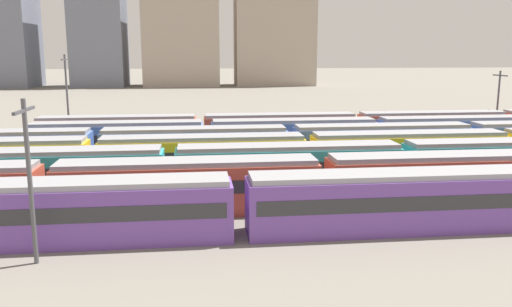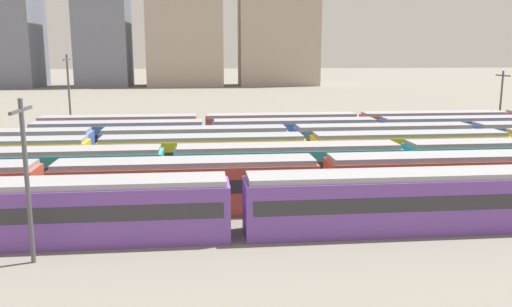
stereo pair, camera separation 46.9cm
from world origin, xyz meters
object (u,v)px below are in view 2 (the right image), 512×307
(train_track_5, at_px, (295,136))
(catenary_pole_3, at_px, (69,95))
(train_track_6, at_px, (359,128))
(train_track_4, at_px, (471,141))
(train_track_3, at_px, (506,150))
(catenary_pole_2, at_px, (26,173))
(train_track_1, at_px, (321,182))
(train_track_2, at_px, (288,167))
(catenary_pole_1, at_px, (501,100))

(train_track_5, height_order, catenary_pole_3, catenary_pole_3)
(train_track_6, bearing_deg, train_track_4, -49.72)
(train_track_4, relative_size, train_track_6, 1.51)
(train_track_3, xyz_separation_m, catenary_pole_2, (-37.48, -18.52, 2.98))
(train_track_6, distance_m, catenary_pole_2, 44.22)
(train_track_1, distance_m, train_track_3, 22.60)
(train_track_3, distance_m, train_track_4, 5.25)
(train_track_2, distance_m, train_track_4, 23.35)
(catenary_pole_2, bearing_deg, train_track_6, 50.65)
(train_track_1, height_order, train_track_5, same)
(train_track_1, bearing_deg, train_track_3, 27.39)
(train_track_1, relative_size, train_track_6, 1.00)
(train_track_1, relative_size, train_track_2, 1.34)
(catenary_pole_2, xyz_separation_m, catenary_pole_3, (-6.45, 37.06, 1.01))
(train_track_1, distance_m, train_track_6, 28.06)
(train_track_5, relative_size, catenary_pole_3, 5.23)
(catenary_pole_2, bearing_deg, train_track_5, 56.41)
(catenary_pole_1, bearing_deg, train_track_1, -136.26)
(train_track_1, relative_size, catenary_pole_3, 7.00)
(train_track_2, relative_size, train_track_4, 0.50)
(train_track_5, xyz_separation_m, train_track_6, (8.77, 5.20, 0.00))
(catenary_pole_2, bearing_deg, train_track_4, 32.81)
(catenary_pole_1, bearing_deg, train_track_2, -143.23)
(train_track_4, relative_size, catenary_pole_2, 12.91)
(catenary_pole_2, relative_size, catenary_pole_3, 0.82)
(train_track_3, distance_m, catenary_pole_2, 41.91)
(train_track_2, height_order, train_track_6, same)
(catenary_pole_1, relative_size, catenary_pole_2, 0.98)
(train_track_4, height_order, train_track_6, same)
(train_track_4, xyz_separation_m, catenary_pole_2, (-36.79, -23.72, 2.98))
(train_track_1, relative_size, catenary_pole_2, 8.57)
(train_track_6, height_order, catenary_pole_2, catenary_pole_2)
(catenary_pole_1, height_order, catenary_pole_3, catenary_pole_3)
(train_track_1, xyz_separation_m, train_track_6, (10.56, 26.00, 0.00))
(train_track_2, bearing_deg, catenary_pole_3, 133.25)
(train_track_1, xyz_separation_m, train_track_2, (-1.53, 5.20, -0.00))
(catenary_pole_1, bearing_deg, catenary_pole_3, 179.99)
(train_track_5, height_order, catenary_pole_1, catenary_pole_1)
(train_track_3, xyz_separation_m, train_track_4, (-0.70, 5.20, 0.00))
(train_track_3, relative_size, catenary_pole_1, 13.13)
(train_track_6, distance_m, catenary_pole_3, 34.78)
(train_track_4, distance_m, catenary_pole_3, 45.43)
(train_track_3, xyz_separation_m, catenary_pole_3, (-43.93, 18.54, 3.99))
(train_track_1, relative_size, catenary_pole_1, 8.72)
(train_track_1, bearing_deg, catenary_pole_3, 129.51)
(train_track_1, distance_m, train_track_2, 5.42)
(train_track_2, distance_m, train_track_5, 15.95)
(catenary_pole_1, bearing_deg, train_track_6, -171.52)
(train_track_4, height_order, catenary_pole_2, catenary_pole_2)
(train_track_5, distance_m, catenary_pole_1, 29.72)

